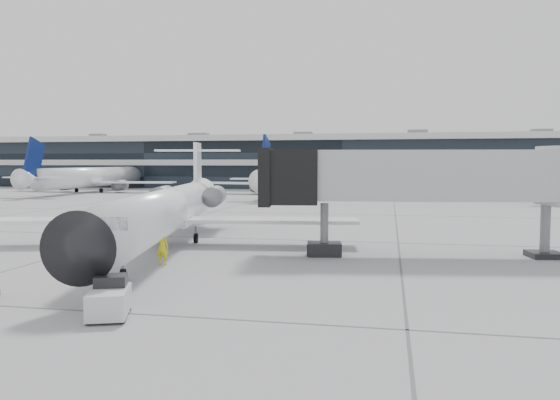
% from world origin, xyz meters
% --- Properties ---
extents(ground, '(220.00, 220.00, 0.00)m').
position_xyz_m(ground, '(0.00, 0.00, 0.00)').
color(ground, gray).
rests_on(ground, ground).
extents(terminal, '(170.00, 22.00, 10.00)m').
position_xyz_m(terminal, '(0.00, 82.00, 5.00)').
color(terminal, black).
rests_on(terminal, ground).
extents(bg_jet_left, '(32.00, 40.00, 9.60)m').
position_xyz_m(bg_jet_left, '(-45.00, 55.00, 0.00)').
color(bg_jet_left, white).
rests_on(bg_jet_left, ground).
extents(bg_jet_center, '(32.00, 40.00, 9.60)m').
position_xyz_m(bg_jet_center, '(-8.00, 55.00, 0.00)').
color(bg_jet_center, white).
rests_on(bg_jet_center, ground).
extents(bg_jet_right, '(32.00, 40.00, 9.60)m').
position_xyz_m(bg_jet_right, '(32.00, 55.00, 0.00)').
color(bg_jet_right, white).
rests_on(bg_jet_right, ground).
extents(regional_jet, '(25.34, 31.58, 7.33)m').
position_xyz_m(regional_jet, '(-5.10, -4.17, 2.50)').
color(regional_jet, white).
rests_on(regional_jet, ground).
extents(jet_bridge, '(20.31, 6.65, 6.52)m').
position_xyz_m(jet_bridge, '(12.84, -4.95, 4.75)').
color(jet_bridge, '#B2B4B7').
rests_on(jet_bridge, ground).
extents(ramp_worker, '(0.71, 0.47, 1.93)m').
position_xyz_m(ramp_worker, '(-2.78, -10.71, 0.97)').
color(ramp_worker, yellow).
rests_on(ramp_worker, ground).
extents(baggage_tug, '(2.02, 2.57, 1.43)m').
position_xyz_m(baggage_tug, '(-0.57, -20.49, 0.64)').
color(baggage_tug, silver).
rests_on(baggage_tug, ground).
extents(traffic_cone, '(0.44, 0.44, 0.63)m').
position_xyz_m(traffic_cone, '(-11.18, 11.64, 0.30)').
color(traffic_cone, '#E83C0C').
rests_on(traffic_cone, ground).
extents(far_tug, '(1.75, 2.48, 1.44)m').
position_xyz_m(far_tug, '(-17.16, 29.75, 0.65)').
color(far_tug, black).
rests_on(far_tug, ground).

